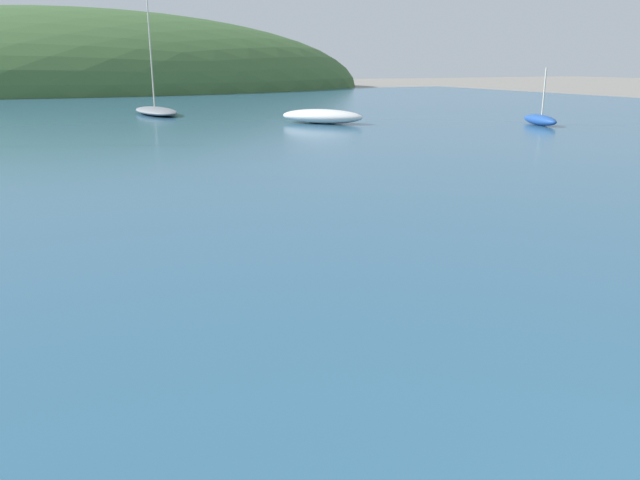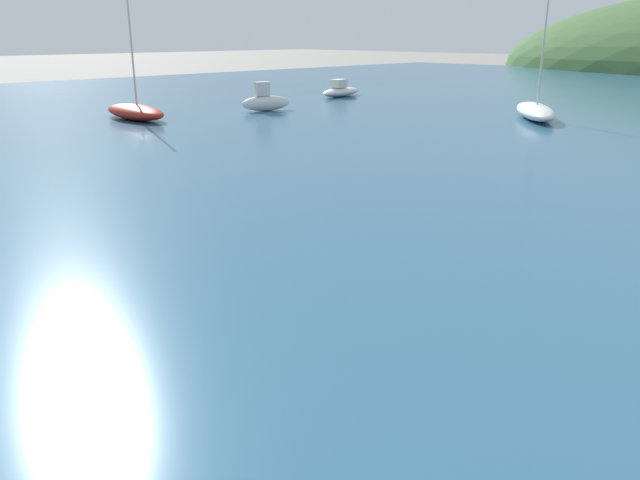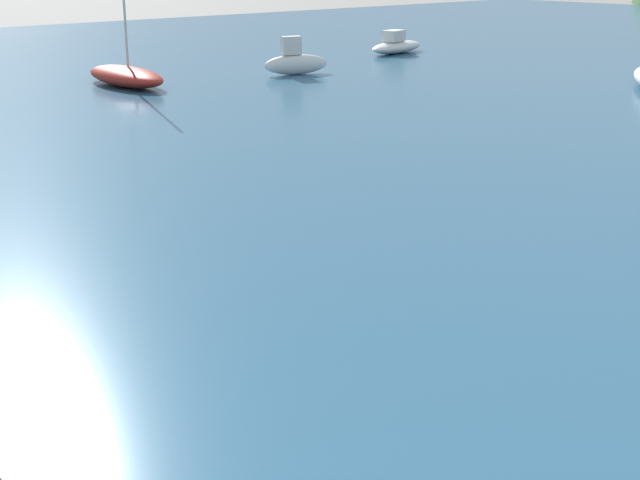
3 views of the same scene
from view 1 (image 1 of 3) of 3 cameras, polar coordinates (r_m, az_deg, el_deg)
The scene contains 5 objects.
water at distance 32.24m, azimuth -18.56°, elevation 10.28°, with size 80.00×60.00×0.10m, color #2D5B7A.
far_hillside at distance 70.87m, azimuth -22.30°, elevation 12.54°, with size 64.78×35.63×16.19m.
boat_mid_harbor at distance 29.61m, azimuth 19.47°, elevation 10.34°, with size 1.20×2.59×2.47m.
boat_far_right at distance 28.77m, azimuth 0.19°, elevation 11.24°, with size 3.63×3.76×0.64m.
boat_blue_hull at distance 34.86m, azimuth -14.76°, elevation 11.38°, with size 2.18×5.13×5.88m.
Camera 1 is at (-3.51, 0.07, 2.77)m, focal length 35.00 mm.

